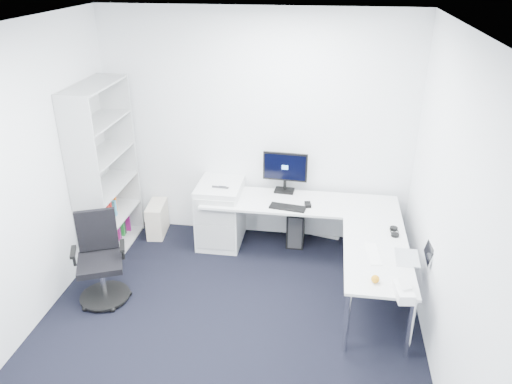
# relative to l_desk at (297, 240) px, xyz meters

# --- Properties ---
(ground) EXTENTS (4.20, 4.20, 0.00)m
(ground) POSITION_rel_l_desk_xyz_m (-0.55, -1.40, -0.32)
(ground) COLOR black
(ceiling) EXTENTS (4.20, 4.20, 0.00)m
(ceiling) POSITION_rel_l_desk_xyz_m (-0.55, -1.40, 2.38)
(ceiling) COLOR white
(wall_back) EXTENTS (3.60, 0.02, 2.70)m
(wall_back) POSITION_rel_l_desk_xyz_m (-0.55, 0.70, 1.03)
(wall_back) COLOR white
(wall_back) RESTS_ON ground
(wall_left) EXTENTS (0.02, 4.20, 2.70)m
(wall_left) POSITION_rel_l_desk_xyz_m (-2.35, -1.40, 1.03)
(wall_left) COLOR white
(wall_left) RESTS_ON ground
(wall_right) EXTENTS (0.02, 4.20, 2.70)m
(wall_right) POSITION_rel_l_desk_xyz_m (1.25, -1.40, 1.03)
(wall_right) COLOR white
(wall_right) RESTS_ON ground
(l_desk) EXTENTS (2.21, 1.24, 0.65)m
(l_desk) POSITION_rel_l_desk_xyz_m (0.00, 0.00, 0.00)
(l_desk) COLOR silver
(l_desk) RESTS_ON ground
(drawer_pedestal) EXTENTS (0.50, 0.62, 0.77)m
(drawer_pedestal) POSITION_rel_l_desk_xyz_m (-0.94, 0.39, 0.06)
(drawer_pedestal) COLOR silver
(drawer_pedestal) RESTS_ON ground
(bookshelf) EXTENTS (0.38, 0.99, 1.98)m
(bookshelf) POSITION_rel_l_desk_xyz_m (-2.17, 0.05, 0.66)
(bookshelf) COLOR #B0B2B2
(bookshelf) RESTS_ON ground
(task_chair) EXTENTS (0.68, 0.68, 0.92)m
(task_chair) POSITION_rel_l_desk_xyz_m (-1.87, -0.91, 0.14)
(task_chair) COLOR black
(task_chair) RESTS_ON ground
(black_pc_tower) EXTENTS (0.21, 0.46, 0.45)m
(black_pc_tower) POSITION_rel_l_desk_xyz_m (-0.04, 0.54, -0.10)
(black_pc_tower) COLOR black
(black_pc_tower) RESTS_ON ground
(beige_pc_tower) EXTENTS (0.24, 0.44, 0.41)m
(beige_pc_tower) POSITION_rel_l_desk_xyz_m (-1.76, 0.45, -0.12)
(beige_pc_tower) COLOR beige
(beige_pc_tower) RESTS_ON ground
(power_strip) EXTENTS (0.34, 0.13, 0.04)m
(power_strip) POSITION_rel_l_desk_xyz_m (0.32, 0.68, -0.30)
(power_strip) COLOR white
(power_strip) RESTS_ON ground
(monitor) EXTENTS (0.53, 0.20, 0.50)m
(monitor) POSITION_rel_l_desk_xyz_m (-0.20, 0.55, 0.57)
(monitor) COLOR black
(monitor) RESTS_ON l_desk
(black_keyboard) EXTENTS (0.41, 0.20, 0.02)m
(black_keyboard) POSITION_rel_l_desk_xyz_m (-0.12, 0.13, 0.33)
(black_keyboard) COLOR black
(black_keyboard) RESTS_ON l_desk
(mouse) EXTENTS (0.09, 0.12, 0.04)m
(mouse) POSITION_rel_l_desk_xyz_m (0.10, 0.21, 0.34)
(mouse) COLOR black
(mouse) RESTS_ON l_desk
(desk_phone) EXTENTS (0.20, 0.20, 0.13)m
(desk_phone) POSITION_rel_l_desk_xyz_m (-0.90, 0.33, 0.39)
(desk_phone) COLOR #2A2A2D
(desk_phone) RESTS_ON l_desk
(laptop) EXTENTS (0.32, 0.31, 0.22)m
(laptop) POSITION_rel_l_desk_xyz_m (1.06, -0.71, 0.43)
(laptop) COLOR silver
(laptop) RESTS_ON l_desk
(white_keyboard) EXTENTS (0.14, 0.38, 0.01)m
(white_keyboard) POSITION_rel_l_desk_xyz_m (0.76, -0.69, 0.33)
(white_keyboard) COLOR white
(white_keyboard) RESTS_ON l_desk
(headphones) EXTENTS (0.12, 0.19, 0.05)m
(headphones) POSITION_rel_l_desk_xyz_m (0.99, -0.25, 0.35)
(headphones) COLOR black
(headphones) RESTS_ON l_desk
(orange_fruit) EXTENTS (0.07, 0.07, 0.07)m
(orange_fruit) POSITION_rel_l_desk_xyz_m (0.74, -1.14, 0.36)
(orange_fruit) COLOR orange
(orange_fruit) RESTS_ON l_desk
(tissue_box) EXTENTS (0.16, 0.26, 0.09)m
(tissue_box) POSITION_rel_l_desk_xyz_m (0.96, -1.30, 0.37)
(tissue_box) COLOR white
(tissue_box) RESTS_ON l_desk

